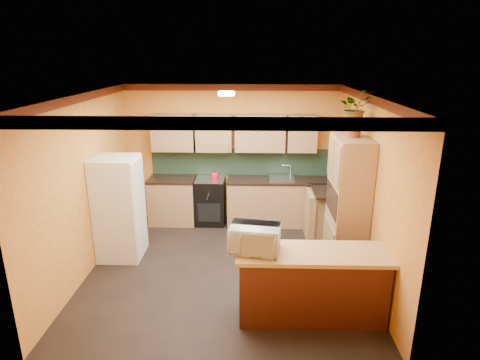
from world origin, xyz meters
The scene contains 15 objects.
room_shell centered at (0.02, 0.28, 2.09)m, with size 4.24×4.24×2.72m.
base_cabinets_back centered at (0.21, 1.80, 0.44)m, with size 3.65×0.60×0.88m, color tan.
countertop_back centered at (0.21, 1.80, 0.90)m, with size 3.65×0.62×0.04m, color black.
stove centered at (-0.42, 1.80, 0.46)m, with size 0.58×0.58×0.91m, color black.
kettle centered at (-0.32, 1.75, 1.00)m, with size 0.17×0.17×0.18m, color red, non-canonical shape.
sink centered at (0.98, 1.80, 0.94)m, with size 0.48×0.40×0.03m, color silver.
base_cabinets_right centered at (1.80, 1.15, 0.44)m, with size 0.60×0.80×0.88m, color tan.
countertop_right centered at (1.80, 1.15, 0.90)m, with size 0.62×0.80×0.04m, color black.
fridge centered at (-1.75, 0.35, 0.85)m, with size 0.68×0.66×1.70m, color white.
pantry centered at (1.85, 0.06, 1.05)m, with size 0.48×0.90×2.10m, color tan.
fern_pot centered at (1.85, 0.11, 2.18)m, with size 0.22×0.22×0.16m, color maroon.
fern centered at (1.85, 0.11, 2.52)m, with size 0.46×0.40×0.51m, color tan.
breakfast_bar centered at (1.17, -1.21, 0.44)m, with size 1.80×0.55×0.88m, color #4F2212.
bar_top centered at (1.17, -1.21, 0.91)m, with size 1.90×0.65×0.05m, color tan.
microwave centered at (0.44, -1.21, 1.10)m, with size 0.60×0.41×0.33m, color white.
Camera 1 is at (0.41, -5.64, 3.23)m, focal length 30.00 mm.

